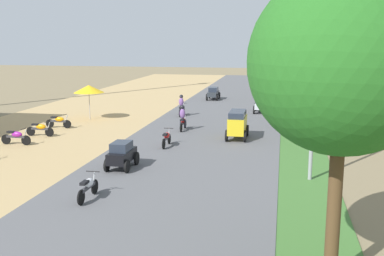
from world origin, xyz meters
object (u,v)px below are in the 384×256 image
object	(u,v)px
utility_pole_near	(334,59)
car_hatchback_black	(122,154)
median_tree_second	(299,54)
median_tree_third	(294,41)
car_sedan_charcoal	(213,93)
car_van_yellow	(237,123)
parked_motorbike_sixth	(59,121)
median_tree_nearest	(343,63)
streetlamp_far	(295,48)
motorbike_ahead_third	(167,137)
streetlamp_mid	(300,55)
vendor_umbrella	(89,89)
motorbike_ahead_fourth	(183,118)
car_sedan_silver	(261,104)
parked_motorbike_fourth	(16,136)
motorbike_ahead_second	(88,186)
utility_pole_far	(340,61)
parked_motorbike_fifth	(40,128)
motorbike_ahead_fifth	(182,106)
streetlamp_near	(315,70)

from	to	relation	value
utility_pole_near	car_hatchback_black	distance (m)	20.17
median_tree_second	median_tree_third	xyz separation A→B (m)	(-0.03, 15.47, 0.72)
median_tree_third	car_sedan_charcoal	xyz separation A→B (m)	(-7.54, -2.16, -4.91)
car_sedan_charcoal	car_van_yellow	bearing A→B (deg)	-76.94
median_tree_second	parked_motorbike_sixth	bearing A→B (deg)	-169.09
median_tree_third	median_tree_nearest	bearing A→B (deg)	-89.43
car_sedan_charcoal	parked_motorbike_sixth	bearing A→B (deg)	-116.00
streetlamp_far	motorbike_ahead_third	world-z (taller)	streetlamp_far
parked_motorbike_sixth	streetlamp_mid	world-z (taller)	streetlamp_mid
car_van_yellow	vendor_umbrella	bearing A→B (deg)	157.34
streetlamp_mid	motorbike_ahead_third	distance (m)	16.22
streetlamp_mid	median_tree_nearest	bearing A→B (deg)	-89.91
median_tree_nearest	streetlamp_mid	world-z (taller)	streetlamp_mid
motorbike_ahead_fourth	car_sedan_silver	bearing A→B (deg)	61.18
vendor_umbrella	median_tree_nearest	world-z (taller)	median_tree_nearest
motorbike_ahead_fourth	median_tree_nearest	bearing A→B (deg)	-67.10
vendor_umbrella	motorbike_ahead_third	world-z (taller)	vendor_umbrella
parked_motorbike_fourth	utility_pole_near	xyz separation A→B (m)	(18.26, 13.18, 3.88)
streetlamp_far	motorbike_ahead_second	size ratio (longest dim) A/B	4.67
median_tree_third	utility_pole_far	distance (m)	18.52
median_tree_second	parked_motorbike_fifth	bearing A→B (deg)	-159.85
motorbike_ahead_fifth	median_tree_third	bearing A→B (deg)	55.41
utility_pole_far	parked_motorbike_sixth	bearing A→B (deg)	-179.68
parked_motorbike_sixth	median_tree_third	world-z (taller)	median_tree_third
median_tree_nearest	car_sedan_charcoal	world-z (taller)	median_tree_nearest
parked_motorbike_fifth	car_hatchback_black	xyz separation A→B (m)	(7.29, -5.82, 0.19)
parked_motorbike_sixth	motorbike_ahead_second	xyz separation A→B (m)	(7.60, -12.68, 0.02)
utility_pole_far	car_sedan_charcoal	world-z (taller)	utility_pole_far
utility_pole_near	parked_motorbike_fourth	bearing A→B (deg)	-144.17
utility_pole_near	motorbike_ahead_fifth	xyz separation A→B (m)	(-11.22, -1.97, -3.58)
median_tree_third	motorbike_ahead_fourth	distance (m)	19.69
median_tree_third	car_sedan_silver	bearing A→B (deg)	-105.61
parked_motorbike_sixth	median_tree_second	xyz separation A→B (m)	(15.51, 2.99, 4.38)
parked_motorbike_sixth	motorbike_ahead_fourth	size ratio (longest dim) A/B	1.00
car_hatchback_black	car_sedan_silver	bearing A→B (deg)	72.77
parked_motorbike_fifth	vendor_umbrella	xyz separation A→B (m)	(0.52, 6.26, 1.75)
median_tree_nearest	streetlamp_mid	bearing A→B (deg)	90.09
parked_motorbike_fifth	motorbike_ahead_fifth	xyz separation A→B (m)	(6.88, 8.83, 0.30)
parked_motorbike_sixth	median_tree_nearest	size ratio (longest dim) A/B	0.24
streetlamp_mid	car_sedan_charcoal	size ratio (longest dim) A/B	3.55
car_hatchback_black	motorbike_ahead_third	size ratio (longest dim) A/B	1.11
parked_motorbike_fifth	median_tree_third	size ratio (longest dim) A/B	0.24
parked_motorbike_fifth	streetlamp_near	xyz separation A→B (m)	(15.67, -5.90, 4.11)
utility_pole_near	car_hatchback_black	world-z (taller)	utility_pole_near
streetlamp_near	car_sedan_silver	distance (m)	18.32
streetlamp_near	motorbike_ahead_fifth	distance (m)	17.57
median_tree_third	streetlamp_far	distance (m)	9.58
motorbike_ahead_fourth	streetlamp_far	bearing A→B (deg)	74.57
parked_motorbike_fourth	motorbike_ahead_second	distance (m)	10.80
parked_motorbike_fifth	motorbike_ahead_second	bearing A→B (deg)	-53.30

